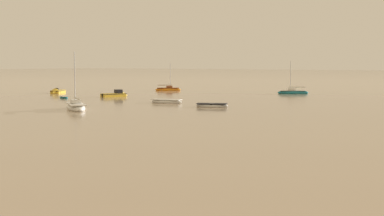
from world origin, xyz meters
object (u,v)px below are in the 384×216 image
object	(u,v)px
motorboat_moored_2	(57,92)
rowboat_moored_6	(212,106)
sailboat_moored_1	(168,89)
sailboat_moored_2	(293,92)
sailboat_moored_0	(76,107)
rowboat_moored_1	(64,97)
rowboat_moored_4	(167,102)
motorboat_moored_1	(117,95)

from	to	relation	value
motorboat_moored_2	rowboat_moored_6	distance (m)	39.65
sailboat_moored_1	sailboat_moored_2	xyz separation A→B (m)	(24.60, 3.92, 0.02)
sailboat_moored_0	rowboat_moored_1	distance (m)	21.29
rowboat_moored_1	sailboat_moored_2	bearing A→B (deg)	-100.57
rowboat_moored_1	motorboat_moored_2	bearing A→B (deg)	-9.72
rowboat_moored_6	rowboat_moored_4	bearing A→B (deg)	-36.77
motorboat_moored_1	sailboat_moored_1	xyz separation A→B (m)	(-4.89, 20.00, -0.02)
motorboat_moored_1	motorboat_moored_2	size ratio (longest dim) A/B	1.04
sailboat_moored_0	rowboat_moored_1	size ratio (longest dim) A/B	2.30
motorboat_moored_1	rowboat_moored_4	world-z (taller)	motorboat_moored_1
motorboat_moored_2	sailboat_moored_2	bearing A→B (deg)	94.70
sailboat_moored_0	sailboat_moored_1	distance (m)	43.89
sailboat_moored_0	rowboat_moored_6	bearing A→B (deg)	-96.29
motorboat_moored_1	rowboat_moored_6	size ratio (longest dim) A/B	1.12
sailboat_moored_2	rowboat_moored_6	size ratio (longest dim) A/B	1.43
motorboat_moored_1	sailboat_moored_2	xyz separation A→B (m)	(19.70, 23.92, 0.00)
sailboat_moored_0	sailboat_moored_2	distance (m)	44.95
motorboat_moored_2	rowboat_moored_6	size ratio (longest dim) A/B	1.08
rowboat_moored_1	sailboat_moored_2	xyz separation A→B (m)	(24.18, 31.12, 0.14)
sailboat_moored_1	sailboat_moored_0	bearing A→B (deg)	-104.24
sailboat_moored_1	sailboat_moored_2	bearing A→B (deg)	-28.14
sailboat_moored_0	rowboat_moored_6	xyz separation A→B (m)	(10.96, 12.19, -0.13)
rowboat_moored_1	rowboat_moored_6	world-z (taller)	rowboat_moored_6
rowboat_moored_4	rowboat_moored_6	bearing A→B (deg)	150.62
motorboat_moored_2	sailboat_moored_0	bearing A→B (deg)	23.75
rowboat_moored_1	sailboat_moored_1	bearing A→B (deg)	-61.84
rowboat_moored_1	rowboat_moored_6	distance (m)	27.68
sailboat_moored_0	motorboat_moored_2	bearing A→B (deg)	-2.15
rowboat_moored_1	rowboat_moored_4	size ratio (longest dim) A/B	0.67
motorboat_moored_1	rowboat_moored_1	size ratio (longest dim) A/B	1.56
motorboat_moored_1	rowboat_moored_6	distance (m)	24.59
rowboat_moored_1	sailboat_moored_1	world-z (taller)	sailboat_moored_1
sailboat_moored_1	motorboat_moored_2	distance (m)	21.69
sailboat_moored_0	motorboat_moored_2	xyz separation A→B (m)	(-27.60, 21.43, -0.10)
motorboat_moored_1	sailboat_moored_1	bearing A→B (deg)	33.54
motorboat_moored_1	rowboat_moored_1	distance (m)	8.48
rowboat_moored_4	rowboat_moored_6	xyz separation A→B (m)	(8.63, -2.13, -0.01)
motorboat_moored_1	rowboat_moored_4	xyz separation A→B (m)	(14.55, -6.09, -0.07)
sailboat_moored_0	rowboat_moored_4	bearing A→B (deg)	-63.57
sailboat_moored_0	rowboat_moored_1	bearing A→B (deg)	-2.67
motorboat_moored_1	rowboat_moored_6	xyz separation A→B (m)	(23.18, -8.22, -0.09)
motorboat_moored_2	rowboat_moored_6	bearing A→B (deg)	48.10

